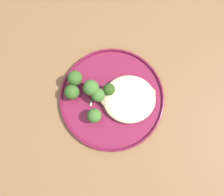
# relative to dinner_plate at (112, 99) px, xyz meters

# --- Properties ---
(ground) EXTENTS (6.00, 6.00, 0.00)m
(ground) POSITION_rel_dinner_plate_xyz_m (-0.04, -0.01, -0.75)
(ground) COLOR #47423D
(wooden_dining_table) EXTENTS (1.40, 1.00, 0.74)m
(wooden_dining_table) POSITION_rel_dinner_plate_xyz_m (-0.04, -0.01, -0.09)
(wooden_dining_table) COLOR brown
(wooden_dining_table) RESTS_ON ground
(dinner_plate) EXTENTS (0.29, 0.29, 0.02)m
(dinner_plate) POSITION_rel_dinner_plate_xyz_m (0.00, 0.00, 0.00)
(dinner_plate) COLOR maroon
(dinner_plate) RESTS_ON wooden_dining_table
(noodle_bed) EXTENTS (0.14, 0.13, 0.03)m
(noodle_bed) POSITION_rel_dinner_plate_xyz_m (-0.05, 0.00, 0.02)
(noodle_bed) COLOR beige
(noodle_bed) RESTS_ON dinner_plate
(seared_scallop_tiny_bay) EXTENTS (0.04, 0.04, 0.01)m
(seared_scallop_tiny_bay) POSITION_rel_dinner_plate_xyz_m (-0.06, -0.01, 0.01)
(seared_scallop_tiny_bay) COLOR beige
(seared_scallop_tiny_bay) RESTS_ON dinner_plate
(seared_scallop_left_edge) EXTENTS (0.03, 0.03, 0.02)m
(seared_scallop_left_edge) POSITION_rel_dinner_plate_xyz_m (0.01, 0.01, 0.01)
(seared_scallop_left_edge) COLOR beige
(seared_scallop_left_edge) RESTS_ON dinner_plate
(seared_scallop_rear_pale) EXTENTS (0.03, 0.03, 0.02)m
(seared_scallop_rear_pale) POSITION_rel_dinner_plate_xyz_m (-0.08, 0.01, 0.01)
(seared_scallop_rear_pale) COLOR #E5C689
(seared_scallop_rear_pale) RESTS_ON dinner_plate
(seared_scallop_on_noodles) EXTENTS (0.03, 0.03, 0.01)m
(seared_scallop_on_noodles) POSITION_rel_dinner_plate_xyz_m (-0.11, -0.01, 0.01)
(seared_scallop_on_noodles) COLOR #E5C689
(seared_scallop_on_noodles) RESTS_ON dinner_plate
(broccoli_floret_tall_stalk) EXTENTS (0.04, 0.04, 0.05)m
(broccoli_floret_tall_stalk) POSITION_rel_dinner_plate_xyz_m (0.05, 0.05, 0.03)
(broccoli_floret_tall_stalk) COLOR #89A356
(broccoli_floret_tall_stalk) RESTS_ON dinner_plate
(broccoli_floret_right_tilted) EXTENTS (0.04, 0.04, 0.05)m
(broccoli_floret_right_tilted) POSITION_rel_dinner_plate_xyz_m (0.04, -0.00, 0.03)
(broccoli_floret_right_tilted) COLOR #89A356
(broccoli_floret_right_tilted) RESTS_ON dinner_plate
(broccoli_floret_left_leaning) EXTENTS (0.04, 0.04, 0.05)m
(broccoli_floret_left_leaning) POSITION_rel_dinner_plate_xyz_m (0.11, -0.01, 0.03)
(broccoli_floret_left_leaning) COLOR #89A356
(broccoli_floret_left_leaning) RESTS_ON dinner_plate
(broccoli_floret_split_head) EXTENTS (0.04, 0.04, 0.06)m
(broccoli_floret_split_head) POSITION_rel_dinner_plate_xyz_m (0.10, -0.05, 0.04)
(broccoli_floret_split_head) COLOR #7A994C
(broccoli_floret_split_head) RESTS_ON dinner_plate
(broccoli_floret_small_sprig) EXTENTS (0.03, 0.03, 0.05)m
(broccoli_floret_small_sprig) POSITION_rel_dinner_plate_xyz_m (0.01, -0.02, 0.03)
(broccoli_floret_small_sprig) COLOR #7A994C
(broccoli_floret_small_sprig) RESTS_ON dinner_plate
(broccoli_floret_center_pile) EXTENTS (0.04, 0.04, 0.06)m
(broccoli_floret_center_pile) POSITION_rel_dinner_plate_xyz_m (0.05, -0.02, 0.04)
(broccoli_floret_center_pile) COLOR #89A356
(broccoli_floret_center_pile) RESTS_ON dinner_plate
(onion_sliver_long_sliver) EXTENTS (0.01, 0.05, 0.00)m
(onion_sliver_long_sliver) POSITION_rel_dinner_plate_xyz_m (0.05, -0.02, 0.01)
(onion_sliver_long_sliver) COLOR silver
(onion_sliver_long_sliver) RESTS_ON dinner_plate
(onion_sliver_curled_piece) EXTENTS (0.01, 0.05, 0.00)m
(onion_sliver_curled_piece) POSITION_rel_dinner_plate_xyz_m (0.00, 0.02, 0.01)
(onion_sliver_curled_piece) COLOR silver
(onion_sliver_curled_piece) RESTS_ON dinner_plate
(onion_sliver_pale_crescent) EXTENTS (0.01, 0.04, 0.00)m
(onion_sliver_pale_crescent) POSITION_rel_dinner_plate_xyz_m (0.06, 0.00, 0.01)
(onion_sliver_pale_crescent) COLOR silver
(onion_sliver_pale_crescent) RESTS_ON dinner_plate
(onion_sliver_short_strip) EXTENTS (0.03, 0.03, 0.00)m
(onion_sliver_short_strip) POSITION_rel_dinner_plate_xyz_m (0.03, -0.02, 0.01)
(onion_sliver_short_strip) COLOR silver
(onion_sliver_short_strip) RESTS_ON dinner_plate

